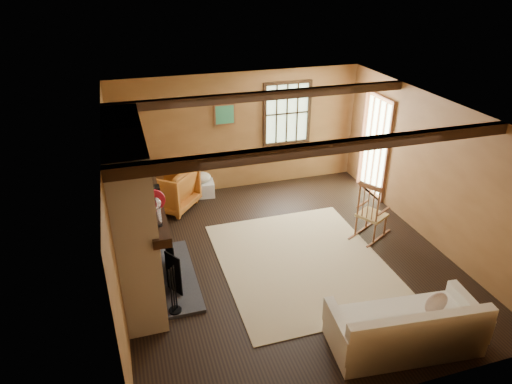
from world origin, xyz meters
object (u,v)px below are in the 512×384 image
object	(u,v)px
rocking_chair	(371,214)
laundry_basket	(201,189)
fireplace	(136,218)
sofa	(406,330)
armchair	(170,189)

from	to	relation	value
rocking_chair	laundry_basket	bearing A→B (deg)	16.63
fireplace	laundry_basket	distance (m)	3.04
fireplace	laundry_basket	bearing A→B (deg)	62.01
sofa	laundry_basket	distance (m)	5.02
fireplace	armchair	xyz separation A→B (m)	(0.70, 2.23, -0.70)
rocking_chair	fireplace	bearing A→B (deg)	63.24
rocking_chair	sofa	bearing A→B (deg)	130.58
laundry_basket	armchair	size ratio (longest dim) A/B	0.56
fireplace	laundry_basket	size ratio (longest dim) A/B	4.80
fireplace	sofa	size ratio (longest dim) A/B	1.27
rocking_chair	armchair	bearing A→B (deg)	27.28
fireplace	laundry_basket	xyz separation A→B (m)	(1.36, 2.55, -0.95)
armchair	rocking_chair	bearing A→B (deg)	95.88
armchair	fireplace	bearing A→B (deg)	21.67
rocking_chair	sofa	xyz separation A→B (m)	(-0.87, -2.39, -0.18)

